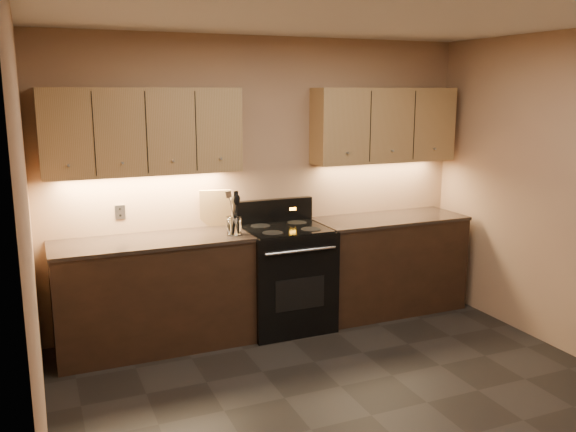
# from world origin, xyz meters

# --- Properties ---
(floor) EXTENTS (4.00, 4.00, 0.00)m
(floor) POSITION_xyz_m (0.00, 0.00, 0.00)
(floor) COLOR black
(floor) RESTS_ON ground
(ceiling) EXTENTS (4.00, 4.00, 0.00)m
(ceiling) POSITION_xyz_m (0.00, 0.00, 2.60)
(ceiling) COLOR silver
(ceiling) RESTS_ON wall_back
(wall_back) EXTENTS (4.00, 0.04, 2.60)m
(wall_back) POSITION_xyz_m (0.00, 2.00, 1.30)
(wall_back) COLOR tan
(wall_back) RESTS_ON ground
(wall_left) EXTENTS (0.04, 4.00, 2.60)m
(wall_left) POSITION_xyz_m (-2.00, 0.00, 1.30)
(wall_left) COLOR tan
(wall_left) RESTS_ON ground
(counter_left) EXTENTS (1.62, 0.62, 0.93)m
(counter_left) POSITION_xyz_m (-1.10, 1.70, 0.47)
(counter_left) COLOR black
(counter_left) RESTS_ON ground
(counter_right) EXTENTS (1.46, 0.62, 0.93)m
(counter_right) POSITION_xyz_m (1.18, 1.70, 0.47)
(counter_right) COLOR black
(counter_right) RESTS_ON ground
(stove) EXTENTS (0.76, 0.68, 1.14)m
(stove) POSITION_xyz_m (0.08, 1.68, 0.48)
(stove) COLOR black
(stove) RESTS_ON ground
(upper_cab_left) EXTENTS (1.60, 0.30, 0.70)m
(upper_cab_left) POSITION_xyz_m (-1.10, 1.85, 1.80)
(upper_cab_left) COLOR #A28051
(upper_cab_left) RESTS_ON wall_back
(upper_cab_right) EXTENTS (1.44, 0.30, 0.70)m
(upper_cab_right) POSITION_xyz_m (1.18, 1.85, 1.80)
(upper_cab_right) COLOR #A28051
(upper_cab_right) RESTS_ON wall_back
(outlet_plate) EXTENTS (0.08, 0.01, 0.12)m
(outlet_plate) POSITION_xyz_m (-1.30, 1.99, 1.12)
(outlet_plate) COLOR #B2B5BA
(outlet_plate) RESTS_ON wall_back
(utensil_crock) EXTENTS (0.16, 0.16, 0.15)m
(utensil_crock) POSITION_xyz_m (-0.42, 1.61, 1.00)
(utensil_crock) COLOR white
(utensil_crock) RESTS_ON counter_left
(cutting_board) EXTENTS (0.30, 0.18, 0.34)m
(cutting_board) POSITION_xyz_m (-0.48, 1.95, 1.10)
(cutting_board) COLOR tan
(cutting_board) RESTS_ON counter_left
(wooden_spoon) EXTENTS (0.12, 0.17, 0.32)m
(wooden_spoon) POSITION_xyz_m (-0.45, 1.59, 1.10)
(wooden_spoon) COLOR tan
(wooden_spoon) RESTS_ON utensil_crock
(black_spoon) EXTENTS (0.10, 0.10, 0.33)m
(black_spoon) POSITION_xyz_m (-0.42, 1.62, 1.10)
(black_spoon) COLOR black
(black_spoon) RESTS_ON utensil_crock
(black_turner) EXTENTS (0.10, 0.13, 0.37)m
(black_turner) POSITION_xyz_m (-0.40, 1.59, 1.13)
(black_turner) COLOR black
(black_turner) RESTS_ON utensil_crock
(steel_spatula) EXTENTS (0.17, 0.12, 0.38)m
(steel_spatula) POSITION_xyz_m (-0.39, 1.61, 1.13)
(steel_spatula) COLOR silver
(steel_spatula) RESTS_ON utensil_crock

